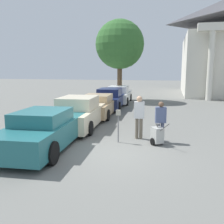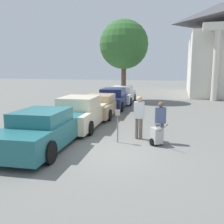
% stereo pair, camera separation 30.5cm
% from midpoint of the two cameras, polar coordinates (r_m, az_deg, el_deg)
% --- Properties ---
extents(ground_plane, '(120.00, 120.00, 0.00)m').
position_cam_midpoint_polar(ground_plane, '(8.95, -0.90, -9.22)').
color(ground_plane, slate).
extents(parked_car_teal, '(2.27, 5.10, 1.45)m').
position_cam_midpoint_polar(parked_car_teal, '(9.61, -14.31, -3.89)').
color(parked_car_teal, '#23666B').
rests_on(parked_car_teal, ground_plane).
extents(parked_car_cream, '(2.30, 5.14, 1.56)m').
position_cam_midpoint_polar(parked_car_cream, '(12.74, -6.51, -0.24)').
color(parked_car_cream, beige).
rests_on(parked_car_cream, ground_plane).
extents(parked_car_tan, '(2.24, 5.14, 1.35)m').
position_cam_midpoint_polar(parked_car_tan, '(15.83, -2.11, 1.49)').
color(parked_car_tan, tan).
rests_on(parked_car_tan, ground_plane).
extents(parked_car_navy, '(2.21, 5.23, 1.50)m').
position_cam_midpoint_polar(parked_car_navy, '(18.88, 0.78, 2.99)').
color(parked_car_navy, '#19234C').
rests_on(parked_car_navy, ground_plane).
extents(parked_car_white, '(2.22, 5.19, 1.47)m').
position_cam_midpoint_polar(parked_car_white, '(21.92, 2.82, 3.87)').
color(parked_car_white, silver).
rests_on(parked_car_white, ground_plane).
extents(parking_meter, '(0.18, 0.09, 1.32)m').
position_cam_midpoint_polar(parking_meter, '(9.91, 2.19, -1.80)').
color(parking_meter, slate).
rests_on(parking_meter, ground_plane).
extents(person_worker, '(0.43, 0.25, 1.82)m').
position_cam_midpoint_polar(person_worker, '(10.46, 7.03, -0.58)').
color(person_worker, '#665B4C').
rests_on(person_worker, ground_plane).
extents(person_supervisor, '(0.45, 0.29, 1.65)m').
position_cam_midpoint_polar(person_supervisor, '(10.11, 11.83, -1.73)').
color(person_supervisor, '#515670').
rests_on(person_supervisor, ground_plane).
extents(equipment_cart, '(0.73, 0.92, 1.00)m').
position_cam_midpoint_polar(equipment_cart, '(9.85, 11.04, -5.26)').
color(equipment_cart, '#B2B2AD').
rests_on(equipment_cart, ground_plane).
extents(shade_tree, '(4.45, 4.45, 7.38)m').
position_cam_midpoint_polar(shade_tree, '(23.56, 3.13, 15.12)').
color(shade_tree, brown).
rests_on(shade_tree, ground_plane).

